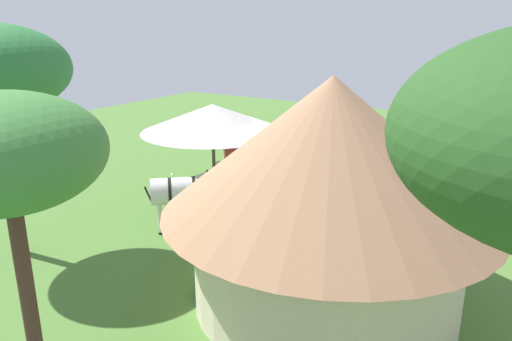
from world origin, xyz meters
TOP-DOWN VIEW (x-y plane):
  - ground_plane at (0.00, 0.00)m, footprint 36.00×36.00m
  - thatched_hut at (-3.32, 4.13)m, footprint 6.12×6.12m
  - shade_umbrella at (1.74, 0.86)m, footprint 4.18×4.18m
  - patio_dining_table at (1.74, 0.86)m, footprint 1.25×0.98m
  - patio_chair_near_lawn at (0.62, 1.04)m, footprint 0.48×0.50m
  - patio_chair_west_end at (2.21, -0.18)m, footprint 0.57×0.56m
  - patio_chair_east_end at (2.55, 1.65)m, footprint 0.61×0.61m
  - guest_beside_umbrella at (0.82, -0.40)m, footprint 0.25×0.61m
  - guest_behind_table at (2.25, -0.86)m, footprint 0.48×0.45m
  - standing_watcher at (-3.17, -2.16)m, footprint 0.42×0.50m
  - striped_lounge_chair at (-0.56, -0.96)m, footprint 0.78×0.95m
  - zebra_nearest_camera at (1.11, 2.96)m, footprint 1.83×1.72m
  - zebra_by_umbrella at (1.07, -2.40)m, footprint 1.73×1.61m
  - acacia_tree_far_lawn at (-1.02, 8.69)m, footprint 2.45×2.45m
  - brick_patio_kerb at (4.43, -3.71)m, footprint 1.97×2.45m

SIDE VIEW (x-z plane):
  - ground_plane at x=0.00m, z-range 0.00..0.00m
  - brick_patio_kerb at x=4.43m, z-range 0.00..0.08m
  - striped_lounge_chair at x=-0.56m, z-range -0.05..0.55m
  - patio_chair_near_lawn at x=0.62m, z-range 0.07..0.97m
  - patio_chair_west_end at x=2.21m, z-range 0.07..0.97m
  - patio_chair_east_end at x=2.55m, z-range 0.07..0.97m
  - patio_dining_table at x=1.74m, z-range 0.28..1.02m
  - zebra_by_umbrella at x=1.07m, z-range 0.20..1.67m
  - standing_watcher at x=-3.17m, z-range 0.17..1.82m
  - guest_behind_table at x=2.25m, z-range 0.17..1.83m
  - guest_beside_umbrella at x=0.82m, z-range 0.18..1.90m
  - zebra_nearest_camera at x=1.11m, z-range 0.26..1.86m
  - thatched_hut at x=-3.32m, z-range 0.21..4.53m
  - shade_umbrella at x=1.74m, z-range 1.07..4.03m
  - acacia_tree_far_lawn at x=-1.02m, z-range 1.44..5.85m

